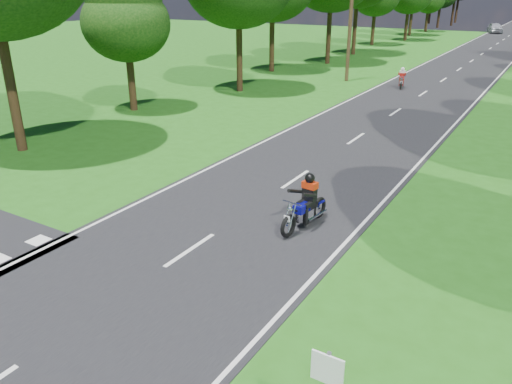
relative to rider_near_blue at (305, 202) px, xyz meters
The scene contains 7 objects.
ground 5.17m from the rider_near_blue, 112.20° to the right, with size 160.00×160.00×0.00m, color #205613.
main_road 45.32m from the rider_near_blue, 92.44° to the left, with size 7.00×140.00×0.02m, color black.
road_markings 43.45m from the rider_near_blue, 92.73° to the left, with size 7.40×140.00×0.01m.
telegraph_pole 24.80m from the rider_near_blue, 108.82° to the left, with size 1.20×0.26×8.00m.
rider_near_blue is the anchor object (origin of this frame).
rider_far_red 22.75m from the rider_near_blue, 99.37° to the left, with size 0.55×1.64×1.36m, color #B5280D, non-canonical shape.
distant_car 73.76m from the rider_near_blue, 93.39° to the left, with size 1.76×4.37×1.49m, color silver.
Camera 1 is at (7.33, -6.84, 6.30)m, focal length 35.00 mm.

